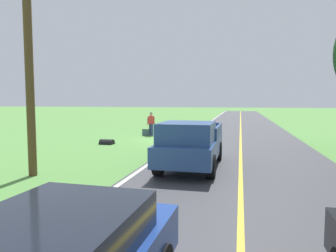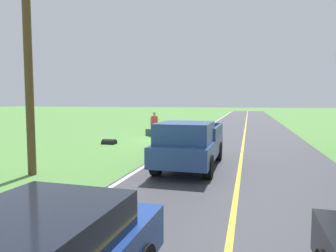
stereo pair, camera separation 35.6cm
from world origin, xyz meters
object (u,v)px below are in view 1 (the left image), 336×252
object	(u,v)px
hitchhiker_walking	(151,122)
utility_pole_roadside	(29,56)
suitcase_carried	(146,132)
pickup_truck_passing	(191,143)

from	to	relation	value
hitchhiker_walking	utility_pole_roadside	bearing A→B (deg)	87.53
hitchhiker_walking	suitcase_carried	world-z (taller)	hitchhiker_walking
pickup_truck_passing	suitcase_carried	bearing A→B (deg)	-63.66
suitcase_carried	pickup_truck_passing	bearing A→B (deg)	26.99
hitchhiker_walking	utility_pole_roadside	size ratio (longest dim) A/B	0.22
utility_pole_roadside	suitcase_carried	bearing A→B (deg)	-90.56
hitchhiker_walking	pickup_truck_passing	distance (m)	11.16
hitchhiker_walking	pickup_truck_passing	world-z (taller)	pickup_truck_passing
hitchhiker_walking	utility_pole_roadside	world-z (taller)	utility_pole_roadside
hitchhiker_walking	utility_pole_roadside	xyz separation A→B (m)	(0.54, 12.62, 3.08)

